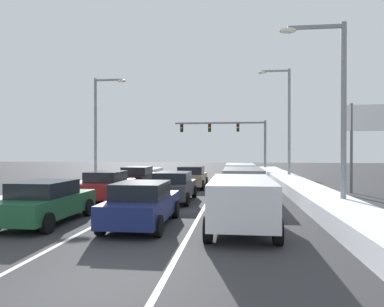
{
  "coord_description": "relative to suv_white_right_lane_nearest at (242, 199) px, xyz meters",
  "views": [
    {
      "loc": [
        3.12,
        -5.66,
        2.57
      ],
      "look_at": [
        -0.25,
        21.87,
        2.38
      ],
      "focal_mm": 33.38,
      "sensor_mm": 36.0,
      "label": 1
    }
  ],
  "objects": [
    {
      "name": "ground_plane",
      "position": [
        -3.31,
        8.96,
        -1.02
      ],
      "size": [
        120.0,
        120.0,
        0.0
      ],
      "primitive_type": "plane",
      "color": "#333335"
    },
    {
      "name": "lane_stripe_between_right_lane_and_center_lane",
      "position": [
        -1.61,
        12.7,
        -1.01
      ],
      "size": [
        0.14,
        41.07,
        0.01
      ],
      "primitive_type": "cube",
      "color": "silver",
      "rests_on": "ground"
    },
    {
      "name": "lane_stripe_between_center_lane_and_left_lane",
      "position": [
        -5.01,
        12.7,
        -1.01
      ],
      "size": [
        0.14,
        41.07,
        0.01
      ],
      "primitive_type": "cube",
      "color": "silver",
      "rests_on": "ground"
    },
    {
      "name": "snow_bank_right_shoulder",
      "position": [
        3.69,
        12.7,
        -0.69
      ],
      "size": [
        1.96,
        41.07,
        0.66
      ],
      "primitive_type": "cube",
      "color": "white",
      "rests_on": "ground"
    },
    {
      "name": "snow_bank_left_shoulder",
      "position": [
        -10.31,
        12.7,
        -0.78
      ],
      "size": [
        1.77,
        41.07,
        0.47
      ],
      "primitive_type": "cube",
      "color": "white",
      "rests_on": "ground"
    },
    {
      "name": "suv_white_right_lane_nearest",
      "position": [
        0.0,
        0.0,
        0.0
      ],
      "size": [
        2.16,
        4.9,
        1.67
      ],
      "color": "silver",
      "rests_on": "ground"
    },
    {
      "name": "suv_gray_right_lane_second",
      "position": [
        0.18,
        7.06,
        0.0
      ],
      "size": [
        2.16,
        4.9,
        1.67
      ],
      "color": "slate",
      "rests_on": "ground"
    },
    {
      "name": "suv_silver_right_lane_third",
      "position": [
        0.12,
        13.38,
        0.0
      ],
      "size": [
        2.16,
        4.9,
        1.67
      ],
      "color": "#B7BABF",
      "rests_on": "ground"
    },
    {
      "name": "sedan_navy_center_lane_nearest",
      "position": [
        -3.38,
        0.3,
        -0.25
      ],
      "size": [
        2.0,
        4.5,
        1.51
      ],
      "color": "navy",
      "rests_on": "ground"
    },
    {
      "name": "sedan_charcoal_center_lane_second",
      "position": [
        -3.34,
        6.26,
        -0.25
      ],
      "size": [
        2.0,
        4.5,
        1.51
      ],
      "color": "#38383D",
      "rests_on": "ground"
    },
    {
      "name": "sedan_tan_center_lane_third",
      "position": [
        -3.24,
        13.0,
        -0.25
      ],
      "size": [
        2.0,
        4.5,
        1.51
      ],
      "color": "#937F60",
      "rests_on": "ground"
    },
    {
      "name": "sedan_green_left_lane_nearest",
      "position": [
        -6.89,
        0.31,
        -0.25
      ],
      "size": [
        2.0,
        4.5,
        1.51
      ],
      "color": "#1E5633",
      "rests_on": "ground"
    },
    {
      "name": "sedan_red_left_lane_second",
      "position": [
        -6.89,
        6.36,
        -0.25
      ],
      "size": [
        2.0,
        4.5,
        1.51
      ],
      "color": "maroon",
      "rests_on": "ground"
    },
    {
      "name": "sedan_black_left_lane_third",
      "position": [
        -6.82,
        12.01,
        -0.25
      ],
      "size": [
        2.0,
        4.5,
        1.51
      ],
      "color": "black",
      "rests_on": "ground"
    },
    {
      "name": "traffic_light_gantry",
      "position": [
        -0.54,
        31.35,
        3.72
      ],
      "size": [
        10.94,
        0.47,
        6.2
      ],
      "color": "slate",
      "rests_on": "ground"
    },
    {
      "name": "street_lamp_right_near",
      "position": [
        3.75,
        3.36,
        3.66
      ],
      "size": [
        2.66,
        0.36,
        7.76
      ],
      "color": "gray",
      "rests_on": "ground"
    },
    {
      "name": "street_lamp_right_mid",
      "position": [
        3.84,
        18.3,
        4.47
      ],
      "size": [
        2.66,
        0.36,
        9.3
      ],
      "color": "gray",
      "rests_on": "ground"
    },
    {
      "name": "street_lamp_left_mid",
      "position": [
        -11.04,
        15.9,
        4.0
      ],
      "size": [
        2.66,
        0.36,
        8.41
      ],
      "color": "gray",
      "rests_on": "ground"
    },
    {
      "name": "roadside_sign_right",
      "position": [
        7.85,
        11.22,
        3.0
      ],
      "size": [
        3.2,
        0.16,
        5.5
      ],
      "color": "#59595B",
      "rests_on": "ground"
    }
  ]
}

